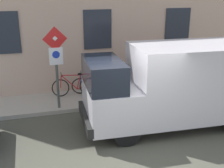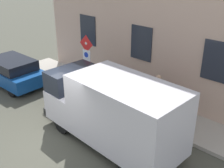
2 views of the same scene
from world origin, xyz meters
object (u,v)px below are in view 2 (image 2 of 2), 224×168
parked_hatchback (11,71)px  bicycle_red (115,82)px  delivery_van (113,110)px  bicycle_orange (140,92)px  bicycle_green (154,97)px  sign_post_stacked (87,57)px  bicycle_blue (127,87)px  pedestrian (157,93)px

parked_hatchback → bicycle_red: bearing=-148.9°
delivery_van → bicycle_orange: (3.00, 1.14, -0.82)m
delivery_van → bicycle_green: size_ratio=3.16×
sign_post_stacked → bicycle_red: (1.09, -0.69, -1.41)m
sign_post_stacked → bicycle_red: sign_post_stacked is taller
sign_post_stacked → parked_hatchback: bearing=114.9°
bicycle_red → parked_hatchback: bearing=35.7°
delivery_van → bicycle_red: bearing=-46.1°
bicycle_green → bicycle_blue: 1.50m
sign_post_stacked → bicycle_orange: bearing=-63.6°
bicycle_orange → bicycle_blue: size_ratio=1.00×
delivery_van → parked_hatchback: delivery_van is taller
parked_hatchback → bicycle_green: parked_hatchback is taller
bicycle_orange → pedestrian: bearing=156.8°
delivery_van → bicycle_red: delivery_van is taller
parked_hatchback → pedestrian: size_ratio=2.35×
parked_hatchback → bicycle_green: size_ratio=2.36×
parked_hatchback → bicycle_orange: (2.85, -5.99, -0.22)m
delivery_van → parked_hatchback: bearing=1.3°
bicycle_blue → parked_hatchback: bearing=35.7°
bicycle_red → pedestrian: size_ratio=1.00×
parked_hatchback → bicycle_blue: size_ratio=2.36×
parked_hatchback → bicycle_green: 7.32m
sign_post_stacked → delivery_van: sign_post_stacked is taller
pedestrian → sign_post_stacked: bearing=86.4°
delivery_van → bicycle_blue: delivery_van is taller
bicycle_green → bicycle_red: size_ratio=1.00×
bicycle_orange → bicycle_red: same height
parked_hatchback → bicycle_orange: parked_hatchback is taller
delivery_van → bicycle_green: delivery_van is taller
bicycle_blue → bicycle_red: size_ratio=1.00×
bicycle_green → bicycle_red: (0.00, 2.26, 0.00)m
delivery_van → bicycle_orange: size_ratio=3.17×
delivery_van → sign_post_stacked: bearing=-27.3°
parked_hatchback → bicycle_blue: (2.85, -5.24, -0.22)m
bicycle_orange → sign_post_stacked: bearing=26.5°
pedestrian → bicycle_orange: bearing=54.1°
bicycle_red → delivery_van: bearing=134.6°
pedestrian → parked_hatchback: bearing=95.1°
bicycle_orange → pedestrian: pedestrian is taller
bicycle_blue → bicycle_red: same height
delivery_van → bicycle_blue: 3.64m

